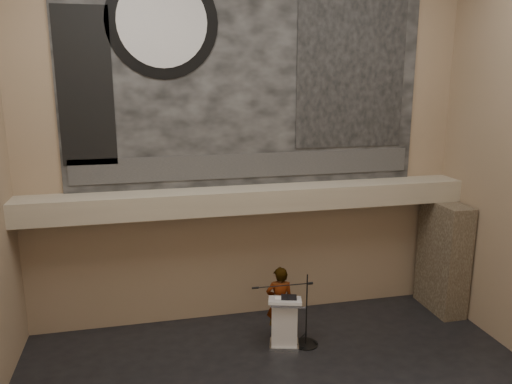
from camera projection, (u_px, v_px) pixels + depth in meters
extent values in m
cube|color=#8F775B|center=(248.00, 139.00, 11.20)|extent=(10.00, 0.02, 8.50)
cube|color=#8F775B|center=(479.00, 273.00, 3.61)|extent=(10.00, 0.02, 8.50)
cube|color=gray|center=(252.00, 199.00, 11.12)|extent=(10.00, 0.80, 0.50)
cylinder|color=#B2893D|center=(180.00, 216.00, 10.78)|extent=(0.04, 0.04, 0.06)
cylinder|color=#B2893D|center=(332.00, 207.00, 11.55)|extent=(0.04, 0.04, 0.06)
cube|color=black|center=(248.00, 72.00, 10.84)|extent=(8.00, 0.05, 5.00)
cube|color=#2F2F2F|center=(249.00, 165.00, 11.27)|extent=(7.76, 0.02, 0.55)
cylinder|color=black|center=(162.00, 22.00, 10.18)|extent=(2.30, 0.02, 2.30)
cylinder|color=silver|center=(162.00, 22.00, 10.16)|extent=(1.84, 0.02, 1.84)
cube|color=black|center=(352.00, 68.00, 11.30)|extent=(2.60, 0.02, 3.60)
cube|color=black|center=(85.00, 87.00, 10.12)|extent=(1.10, 0.02, 3.20)
cube|color=#413528|center=(443.00, 257.00, 12.08)|extent=(0.60, 1.40, 2.70)
cube|color=silver|center=(284.00, 345.00, 10.63)|extent=(0.71, 0.61, 0.08)
cube|color=silver|center=(284.00, 322.00, 10.51)|extent=(0.62, 0.50, 0.96)
cube|color=silver|center=(285.00, 301.00, 10.37)|extent=(0.79, 0.65, 0.13)
cube|color=black|center=(289.00, 298.00, 10.40)|extent=(0.38, 0.34, 0.04)
cube|color=white|center=(281.00, 300.00, 10.35)|extent=(0.26, 0.33, 0.00)
imported|color=white|center=(280.00, 303.00, 10.84)|extent=(0.66, 0.49, 1.64)
cylinder|color=black|center=(306.00, 344.00, 10.71)|extent=(0.52, 0.52, 0.02)
cylinder|color=black|center=(307.00, 310.00, 10.53)|extent=(0.03, 0.03, 1.61)
cylinder|color=black|center=(281.00, 286.00, 10.29)|extent=(1.23, 0.06, 0.02)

